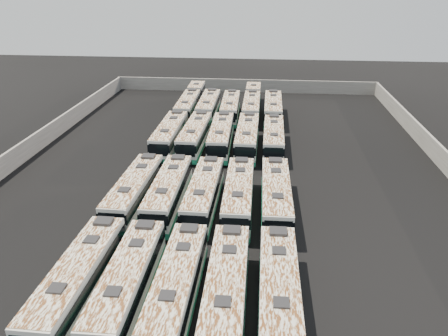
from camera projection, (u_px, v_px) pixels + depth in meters
ground at (225, 180)px, 43.29m from camera, size 140.00×140.00×0.00m
perimeter_wall at (225, 170)px, 42.85m from camera, size 45.20×73.20×2.20m
bus_front_far_left at (78, 280)px, 26.49m from camera, size 2.55×11.15×3.13m
bus_front_left at (128, 283)px, 26.29m from camera, size 2.38×10.86×3.05m
bus_front_center at (177, 287)px, 26.01m from camera, size 2.31×10.69×3.01m
bus_front_right at (226, 292)px, 25.55m from camera, size 2.46×11.00×3.09m
bus_front_far_right at (279, 293)px, 25.49m from camera, size 2.37×10.88×3.06m
bus_midfront_far_left at (135, 191)px, 37.50m from camera, size 2.60×11.06×3.10m
bus_midfront_left at (169, 192)px, 37.37m from camera, size 2.34×10.92×3.07m
bus_midfront_center at (204, 194)px, 37.18m from camera, size 2.40×10.74×3.02m
bus_midfront_right at (239, 195)px, 36.84m from camera, size 2.44×10.88×3.06m
bus_midfront_far_right at (276, 197)px, 36.51m from camera, size 2.51×11.15×3.13m
bus_midback_far_left at (170, 135)px, 50.76m from camera, size 2.37×11.16×3.14m
bus_midback_left at (195, 136)px, 50.59m from camera, size 2.63×11.18×3.13m
bus_midback_center at (221, 136)px, 50.37m from camera, size 2.56×11.05×3.10m
bus_midback_right at (247, 138)px, 49.98m from camera, size 2.41×11.15×3.14m
bus_midback_far_right at (274, 139)px, 49.88m from camera, size 2.36×10.68×3.00m
bus_back_far_left at (191, 101)px, 64.67m from camera, size 2.49×16.65×3.01m
bus_back_left at (209, 107)px, 61.77m from camera, size 2.39×11.02×3.10m
bus_back_center at (230, 108)px, 61.38m from camera, size 2.55×10.89×3.05m
bus_back_right at (252, 103)px, 63.90m from camera, size 2.34×16.67×3.02m
bus_back_far_right at (273, 109)px, 60.80m from camera, size 2.41×11.14×3.13m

